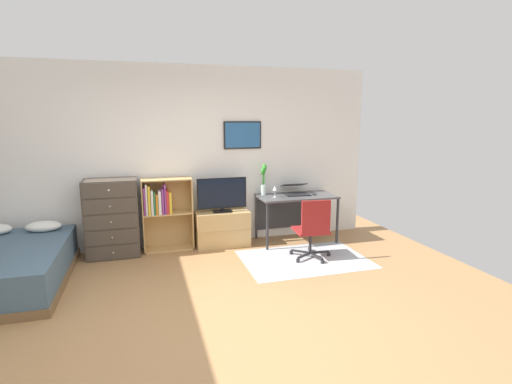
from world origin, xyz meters
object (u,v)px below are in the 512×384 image
Objects in this scene: dresser at (112,218)px; laptop at (295,190)px; television at (222,195)px; office_chair at (313,228)px; bookshelf at (163,208)px; desk at (294,202)px; bed at (4,267)px; wine_glass at (275,189)px; tv_stand at (222,228)px; computer_mouse at (314,194)px; bamboo_vase at (264,179)px.

laptop is at bearing 0.18° from dresser.
office_chair is (1.06, -0.94, -0.33)m from television.
dresser is 0.71m from bookshelf.
desk is at bearing -128.55° from laptop.
bookshelf is (1.87, 0.80, 0.40)m from bed.
dresser is at bearing 179.58° from desk.
dresser is 1.03× the size of bookshelf.
bed is 1.60× the size of desk.
television is at bearing -4.80° from bookshelf.
television reaches higher than bed.
bookshelf is at bearing 172.64° from wine_glass.
laptop is (2.06, -0.06, 0.18)m from bookshelf.
wine_glass is (-0.38, -0.13, 0.27)m from desk.
laptop is at bearing -0.31° from tv_stand.
television is 4.16× the size of wine_glass.
laptop is (1.19, -0.01, 0.54)m from tv_stand.
bed is 18.50× the size of computer_mouse.
television is at bearing -90.00° from tv_stand.
bookshelf is at bearing 23.94° from bed.
bamboo_vase reaches higher than dresser.
bed is 10.69× the size of wine_glass.
television is at bearing 174.63° from computer_mouse.
tv_stand is at bearing 178.28° from desk.
wine_glass reaches higher than bed.
bed is at bearing -166.20° from bamboo_vase.
bed is at bearing -166.62° from laptop.
bookshelf is 1.60m from bamboo_vase.
bed is 2.24× the size of office_chair.
desk is at bearing 89.08° from office_chair.
laptop is at bearing 87.80° from office_chair.
bamboo_vase reaches higher than television.
office_chair is 4.78× the size of wine_glass.
television reaches higher than computer_mouse.
desk is 2.49× the size of bamboo_vase.
bamboo_vase is at bearing 14.45° from bed.
bed is at bearing -147.51° from dresser.
computer_mouse is at bearing -17.93° from bamboo_vase.
tv_stand is at bearing -172.82° from bamboo_vase.
computer_mouse is at bearing 8.76° from bed.
laptop is (1.19, 0.02, 0.01)m from television.
wine_glass is at bearing 114.29° from office_chair.
tv_stand is 4.49× the size of wine_glass.
bed is 2.07m from bookshelf.
bookshelf is at bearing 174.84° from computer_mouse.
television is at bearing -176.65° from laptop.
bed is at bearing -170.49° from wine_glass.
dresser is 1.28× the size of office_chair.
bookshelf reaches higher than wine_glass.
computer_mouse is (1.44, -0.16, 0.49)m from tv_stand.
office_chair reaches higher than computer_mouse.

